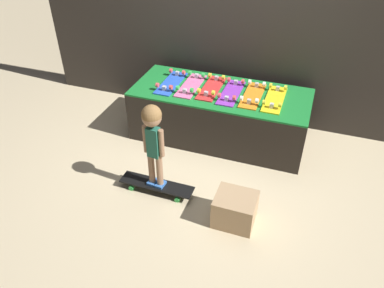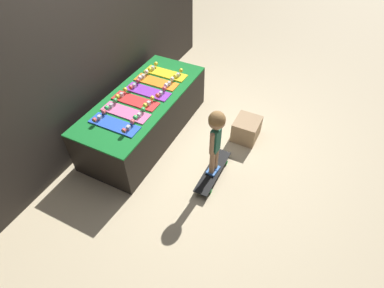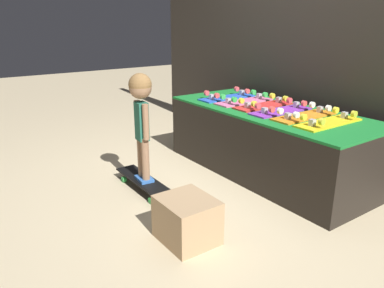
{
  "view_description": "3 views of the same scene",
  "coord_description": "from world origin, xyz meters",
  "px_view_note": "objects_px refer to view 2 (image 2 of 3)",
  "views": [
    {
      "loc": [
        0.95,
        -3.15,
        2.6
      ],
      "look_at": [
        -0.07,
        -0.28,
        0.39
      ],
      "focal_mm": 35.0,
      "sensor_mm": 36.0,
      "label": 1
    },
    {
      "loc": [
        -2.52,
        -1.45,
        2.87
      ],
      "look_at": [
        -0.22,
        -0.32,
        0.32
      ],
      "focal_mm": 28.0,
      "sensor_mm": 36.0,
      "label": 2
    },
    {
      "loc": [
        2.29,
        -1.98,
        1.38
      ],
      "look_at": [
        -0.21,
        -0.23,
        0.36
      ],
      "focal_mm": 35.0,
      "sensor_mm": 36.0,
      "label": 3
    }
  ],
  "objects_px": {
    "skateboard_blue_on_rack": "(114,124)",
    "skateboard_on_floor": "(213,172)",
    "skateboard_red_on_rack": "(135,100)",
    "skateboard_orange_on_rack": "(156,81)",
    "child": "(216,133)",
    "skateboard_pink_on_rack": "(125,112)",
    "skateboard_purple_on_rack": "(148,91)",
    "skateboard_yellow_on_rack": "(166,73)",
    "storage_box": "(246,129)"
  },
  "relations": [
    {
      "from": "skateboard_red_on_rack",
      "to": "skateboard_yellow_on_rack",
      "type": "xyz_separation_m",
      "value": [
        0.72,
        -0.02,
        0.0
      ]
    },
    {
      "from": "skateboard_yellow_on_rack",
      "to": "skateboard_on_floor",
      "type": "relative_size",
      "value": 0.81
    },
    {
      "from": "child",
      "to": "storage_box",
      "type": "xyz_separation_m",
      "value": [
        0.83,
        -0.13,
        -0.57
      ]
    },
    {
      "from": "skateboard_blue_on_rack",
      "to": "skateboard_orange_on_rack",
      "type": "distance_m",
      "value": 0.96
    },
    {
      "from": "skateboard_orange_on_rack",
      "to": "child",
      "type": "height_order",
      "value": "child"
    },
    {
      "from": "skateboard_pink_on_rack",
      "to": "skateboard_purple_on_rack",
      "type": "height_order",
      "value": "same"
    },
    {
      "from": "skateboard_blue_on_rack",
      "to": "skateboard_on_floor",
      "type": "distance_m",
      "value": 1.29
    },
    {
      "from": "skateboard_blue_on_rack",
      "to": "storage_box",
      "type": "bearing_deg",
      "value": -48.44
    },
    {
      "from": "skateboard_pink_on_rack",
      "to": "storage_box",
      "type": "height_order",
      "value": "skateboard_pink_on_rack"
    },
    {
      "from": "skateboard_purple_on_rack",
      "to": "skateboard_red_on_rack",
      "type": "bearing_deg",
      "value": 172.77
    },
    {
      "from": "skateboard_on_floor",
      "to": "child",
      "type": "height_order",
      "value": "child"
    },
    {
      "from": "skateboard_purple_on_rack",
      "to": "skateboard_orange_on_rack",
      "type": "xyz_separation_m",
      "value": [
        0.24,
        0.02,
        0.0
      ]
    },
    {
      "from": "storage_box",
      "to": "skateboard_purple_on_rack",
      "type": "bearing_deg",
      "value": 107.44
    },
    {
      "from": "skateboard_yellow_on_rack",
      "to": "skateboard_pink_on_rack",
      "type": "bearing_deg",
      "value": -179.89
    },
    {
      "from": "skateboard_orange_on_rack",
      "to": "skateboard_on_floor",
      "type": "height_order",
      "value": "skateboard_orange_on_rack"
    },
    {
      "from": "skateboard_blue_on_rack",
      "to": "storage_box",
      "type": "relative_size",
      "value": 1.66
    },
    {
      "from": "skateboard_orange_on_rack",
      "to": "skateboard_yellow_on_rack",
      "type": "distance_m",
      "value": 0.24
    },
    {
      "from": "child",
      "to": "skateboard_red_on_rack",
      "type": "bearing_deg",
      "value": 85.59
    },
    {
      "from": "skateboard_yellow_on_rack",
      "to": "skateboard_on_floor",
      "type": "height_order",
      "value": "skateboard_yellow_on_rack"
    },
    {
      "from": "skateboard_pink_on_rack",
      "to": "skateboard_yellow_on_rack",
      "type": "bearing_deg",
      "value": 0.11
    },
    {
      "from": "skateboard_on_floor",
      "to": "storage_box",
      "type": "relative_size",
      "value": 2.06
    },
    {
      "from": "skateboard_blue_on_rack",
      "to": "skateboard_red_on_rack",
      "type": "distance_m",
      "value": 0.48
    },
    {
      "from": "skateboard_red_on_rack",
      "to": "skateboard_on_floor",
      "type": "distance_m",
      "value": 1.31
    },
    {
      "from": "skateboard_red_on_rack",
      "to": "skateboard_purple_on_rack",
      "type": "bearing_deg",
      "value": -7.23
    },
    {
      "from": "skateboard_pink_on_rack",
      "to": "skateboard_purple_on_rack",
      "type": "xyz_separation_m",
      "value": [
        0.48,
        -0.01,
        0.0
      ]
    },
    {
      "from": "skateboard_pink_on_rack",
      "to": "skateboard_orange_on_rack",
      "type": "relative_size",
      "value": 1.0
    },
    {
      "from": "skateboard_blue_on_rack",
      "to": "skateboard_red_on_rack",
      "type": "xyz_separation_m",
      "value": [
        0.48,
        0.04,
        0.0
      ]
    },
    {
      "from": "skateboard_pink_on_rack",
      "to": "skateboard_on_floor",
      "type": "xyz_separation_m",
      "value": [
        0.05,
        -1.15,
        -0.55
      ]
    },
    {
      "from": "storage_box",
      "to": "skateboard_red_on_rack",
      "type": "bearing_deg",
      "value": 116.19
    },
    {
      "from": "skateboard_red_on_rack",
      "to": "storage_box",
      "type": "distance_m",
      "value": 1.52
    },
    {
      "from": "skateboard_pink_on_rack",
      "to": "skateboard_orange_on_rack",
      "type": "bearing_deg",
      "value": 0.63
    },
    {
      "from": "skateboard_pink_on_rack",
      "to": "skateboard_red_on_rack",
      "type": "distance_m",
      "value": 0.24
    },
    {
      "from": "skateboard_orange_on_rack",
      "to": "skateboard_on_floor",
      "type": "bearing_deg",
      "value": -120.31
    },
    {
      "from": "skateboard_purple_on_rack",
      "to": "skateboard_yellow_on_rack",
      "type": "bearing_deg",
      "value": 1.27
    },
    {
      "from": "skateboard_yellow_on_rack",
      "to": "child",
      "type": "relative_size",
      "value": 0.68
    },
    {
      "from": "skateboard_yellow_on_rack",
      "to": "skateboard_on_floor",
      "type": "distance_m",
      "value": 1.57
    },
    {
      "from": "skateboard_purple_on_rack",
      "to": "skateboard_pink_on_rack",
      "type": "bearing_deg",
      "value": 178.96
    },
    {
      "from": "skateboard_blue_on_rack",
      "to": "skateboard_on_floor",
      "type": "height_order",
      "value": "skateboard_blue_on_rack"
    },
    {
      "from": "skateboard_red_on_rack",
      "to": "storage_box",
      "type": "height_order",
      "value": "skateboard_red_on_rack"
    },
    {
      "from": "skateboard_on_floor",
      "to": "storage_box",
      "type": "distance_m",
      "value": 0.85
    },
    {
      "from": "skateboard_yellow_on_rack",
      "to": "storage_box",
      "type": "distance_m",
      "value": 1.37
    },
    {
      "from": "skateboard_red_on_rack",
      "to": "skateboard_pink_on_rack",
      "type": "bearing_deg",
      "value": -174.82
    },
    {
      "from": "skateboard_yellow_on_rack",
      "to": "skateboard_orange_on_rack",
      "type": "bearing_deg",
      "value": 178.56
    },
    {
      "from": "skateboard_blue_on_rack",
      "to": "skateboard_yellow_on_rack",
      "type": "distance_m",
      "value": 1.2
    },
    {
      "from": "skateboard_yellow_on_rack",
      "to": "child",
      "type": "xyz_separation_m",
      "value": [
        -0.92,
        -1.15,
        0.09
      ]
    },
    {
      "from": "skateboard_purple_on_rack",
      "to": "skateboard_on_floor",
      "type": "distance_m",
      "value": 1.34
    },
    {
      "from": "skateboard_blue_on_rack",
      "to": "skateboard_pink_on_rack",
      "type": "distance_m",
      "value": 0.24
    },
    {
      "from": "skateboard_pink_on_rack",
      "to": "storage_box",
      "type": "distance_m",
      "value": 1.62
    },
    {
      "from": "skateboard_red_on_rack",
      "to": "child",
      "type": "bearing_deg",
      "value": -99.43
    },
    {
      "from": "skateboard_orange_on_rack",
      "to": "skateboard_red_on_rack",
      "type": "bearing_deg",
      "value": 178.35
    }
  ]
}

